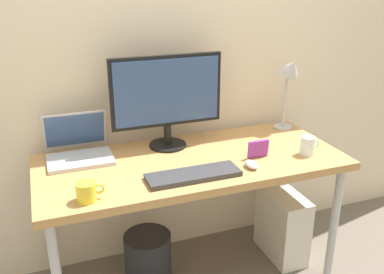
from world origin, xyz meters
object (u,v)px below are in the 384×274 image
Objects in this scene: laptop at (78,147)px; desk_lamp at (290,78)px; photo_frame at (258,149)px; wastebasket at (148,259)px; keyboard at (193,175)px; desk at (192,170)px; computer_tower at (282,225)px; mouse at (251,165)px; coffee_mug at (87,192)px; glass_cup at (308,146)px; monitor at (167,96)px.

desk_lamp is at bearing -0.96° from laptop.
photo_frame is 0.37× the size of wastebasket.
wastebasket is at bearing 122.00° from keyboard.
desk reaches higher than computer_tower.
mouse is at bearing -137.81° from desk_lamp.
laptop is 2.68× the size of coffee_mug.
coffee_mug is 1.08× the size of photo_frame.
laptop is 0.63m from keyboard.
keyboard is at bearing -165.97° from photo_frame.
desk is at bearing -176.99° from computer_tower.
photo_frame is at bearing -139.46° from desk_lamp.
glass_cup is at bearing -94.59° from computer_tower.
desk is at bearing -22.69° from laptop.
keyboard is 0.40m from photo_frame.
computer_tower is at bearing -2.93° from wastebasket.
coffee_mug is at bearing -170.66° from photo_frame.
photo_frame is 0.67m from computer_tower.
monitor is 4.99× the size of coffee_mug.
wastebasket is (0.30, -0.15, -0.66)m from laptop.
keyboard is 1.47× the size of wastebasket.
photo_frame reaches higher than mouse.
monitor is 1.07m from computer_tower.
glass_cup is 0.62m from computer_tower.
monitor is at bearing -179.94° from desk_lamp.
photo_frame is at bearing -16.95° from desk.
computer_tower is at bearing 85.41° from glass_cup.
mouse is 0.79m from coffee_mug.
desk_lamp is 0.54m from photo_frame.
laptop reaches higher than wastebasket.
glass_cup is at bearing 6.75° from mouse.
laptop is 2.94× the size of glass_cup.
desk is 13.03× the size of coffee_mug.
mouse is (0.77, -0.42, -0.04)m from laptop.
photo_frame is (-0.26, 0.06, -0.00)m from glass_cup.
desk_lamp is at bearing 40.54° from photo_frame.
laptop is 1.30m from computer_tower.
desk_lamp is 0.90m from keyboard.
desk_lamp reaches higher than mouse.
coffee_mug is at bearing -92.34° from laptop.
photo_frame is at bearing -154.62° from computer_tower.
laptop is at bearing 161.22° from glass_cup.
monitor reaches higher than wastebasket.
glass_cup is (-0.10, -0.36, -0.27)m from desk_lamp.
coffee_mug is at bearing -176.67° from mouse.
keyboard is 4.89× the size of mouse.
desk_lamp is at bearing 65.13° from computer_tower.
monitor is 0.57m from mouse.
laptop is at bearing 179.04° from desk_lamp.
mouse is at bearing -30.04° from wastebasket.
mouse is (0.30, -0.40, -0.27)m from monitor.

